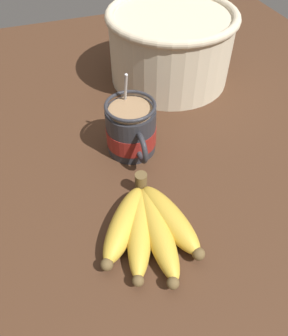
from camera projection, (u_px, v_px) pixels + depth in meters
table at (123, 175)px, 59.10cm from camera, size 133.92×133.92×2.80cm
coffee_mug at (131, 130)px, 58.59cm from camera, size 13.52×9.07×14.80cm
banana_bunch at (149, 225)px, 47.87cm from camera, size 18.86×15.74×4.24cm
woven_basket at (170, 45)px, 72.78cm from camera, size 28.34×28.34×15.66cm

